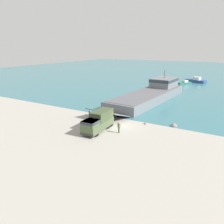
# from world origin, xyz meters

# --- Properties ---
(ground_plane) EXTENTS (240.00, 240.00, 0.00)m
(ground_plane) POSITION_xyz_m (0.00, 0.00, 0.00)
(ground_plane) COLOR #9E998E
(water_surface) EXTENTS (240.00, 180.00, 0.01)m
(water_surface) POSITION_xyz_m (0.00, 93.52, 0.00)
(water_surface) COLOR #336B75
(water_surface) RESTS_ON ground_plane
(landing_craft) EXTENTS (10.17, 35.59, 6.99)m
(landing_craft) POSITION_xyz_m (-2.67, 22.14, 1.63)
(landing_craft) COLOR slate
(landing_craft) RESTS_ON ground_plane
(military_truck) EXTENTS (2.77, 7.13, 3.12)m
(military_truck) POSITION_xyz_m (-2.16, -3.96, 1.58)
(military_truck) COLOR #475638
(military_truck) RESTS_ON ground_plane
(soldier_on_ramp) EXTENTS (0.50, 0.38, 1.79)m
(soldier_on_ramp) POSITION_xyz_m (1.26, -3.24, 1.04)
(soldier_on_ramp) COLOR #566042
(soldier_on_ramp) RESTS_ON ground_plane
(moored_boat_a) EXTENTS (4.81, 5.18, 1.39)m
(moored_boat_a) POSITION_xyz_m (-0.82, 51.18, 0.46)
(moored_boat_a) COLOR #2D7060
(moored_boat_a) RESTS_ON ground_plane
(moored_boat_b) EXTENTS (8.32, 4.87, 2.13)m
(moored_boat_b) POSITION_xyz_m (2.00, 57.21, 0.71)
(moored_boat_b) COLOR navy
(moored_boat_b) RESTS_ON ground_plane
(mooring_bollard) EXTENTS (0.33, 0.33, 0.87)m
(mooring_bollard) POSITION_xyz_m (-8.52, 2.21, 0.47)
(mooring_bollard) COLOR #333338
(mooring_bollard) RESTS_ON ground_plane
(shoreline_rock_a) EXTENTS (1.07, 1.07, 1.07)m
(shoreline_rock_a) POSITION_xyz_m (8.04, 4.24, 0.00)
(shoreline_rock_a) COLOR gray
(shoreline_rock_a) RESTS_ON ground_plane
(shoreline_rock_b) EXTENTS (0.60, 0.60, 0.60)m
(shoreline_rock_b) POSITION_xyz_m (3.40, 2.79, 0.00)
(shoreline_rock_b) COLOR gray
(shoreline_rock_b) RESTS_ON ground_plane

